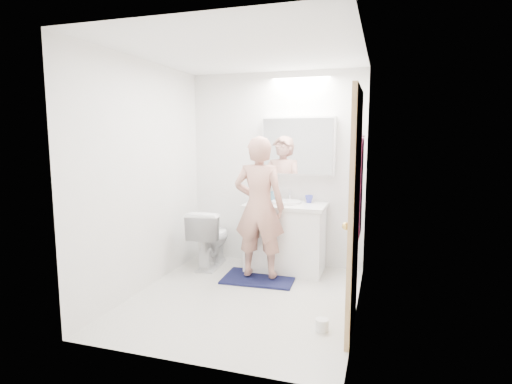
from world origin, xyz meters
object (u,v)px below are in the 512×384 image
at_px(soap_bottle_a, 267,193).
at_px(toothbrush_cup, 309,199).
at_px(toilet, 210,238).
at_px(soap_bottle_b, 274,194).
at_px(vanity_cabinet, 285,239).
at_px(toilet_paper_roll, 322,325).
at_px(person, 259,207).
at_px(medicine_cabinet, 299,146).

height_order(soap_bottle_a, toothbrush_cup, soap_bottle_a).
height_order(toilet, soap_bottle_b, soap_bottle_b).
height_order(vanity_cabinet, toilet_paper_roll, vanity_cabinet).
distance_m(toilet, soap_bottle_b, 0.97).
bearing_deg(toothbrush_cup, person, -129.62).
height_order(soap_bottle_b, toilet_paper_roll, soap_bottle_b).
xyz_separation_m(toilet, person, (0.73, -0.28, 0.47)).
bearing_deg(toilet, person, 154.33).
relative_size(person, toilet_paper_roll, 14.33).
distance_m(medicine_cabinet, toilet_paper_roll, 2.25).
distance_m(person, toothbrush_cup, 0.72).
bearing_deg(toothbrush_cup, toilet_paper_roll, -75.64).
xyz_separation_m(vanity_cabinet, person, (-0.21, -0.40, 0.45)).
bearing_deg(medicine_cabinet, toilet_paper_roll, -71.31).
height_order(medicine_cabinet, soap_bottle_b, medicine_cabinet).
bearing_deg(person, toilet_paper_roll, 127.29).
relative_size(vanity_cabinet, person, 0.57).
bearing_deg(vanity_cabinet, soap_bottle_b, 136.58).
height_order(medicine_cabinet, toothbrush_cup, medicine_cabinet).
bearing_deg(toilet_paper_roll, toothbrush_cup, 104.36).
distance_m(toilet, toilet_paper_roll, 2.08).
bearing_deg(soap_bottle_b, vanity_cabinet, -43.42).
distance_m(medicine_cabinet, soap_bottle_b, 0.66).
xyz_separation_m(soap_bottle_a, toothbrush_cup, (0.52, 0.01, -0.06)).
height_order(soap_bottle_b, toothbrush_cup, soap_bottle_b).
bearing_deg(person, vanity_cabinet, -120.85).
height_order(soap_bottle_a, soap_bottle_b, soap_bottle_a).
height_order(person, soap_bottle_a, person).
relative_size(medicine_cabinet, toilet_paper_roll, 8.00).
xyz_separation_m(person, soap_bottle_b, (0.02, 0.58, 0.07)).
distance_m(vanity_cabinet, medicine_cabinet, 1.13).
relative_size(vanity_cabinet, soap_bottle_a, 4.46).
bearing_deg(medicine_cabinet, vanity_cabinet, -115.89).
bearing_deg(soap_bottle_b, soap_bottle_a, -160.07).
xyz_separation_m(soap_bottle_a, toilet_paper_roll, (0.93, -1.57, -0.87)).
distance_m(soap_bottle_b, toothbrush_cup, 0.44).
bearing_deg(toothbrush_cup, soap_bottle_b, 177.39).
relative_size(toothbrush_cup, toilet_paper_roll, 0.89).
xyz_separation_m(medicine_cabinet, toilet_paper_roll, (0.55, -1.63, -1.45)).
bearing_deg(toilet, medicine_cabinet, -167.17).
xyz_separation_m(vanity_cabinet, soap_bottle_a, (-0.27, 0.15, 0.53)).
height_order(toilet, person, person).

